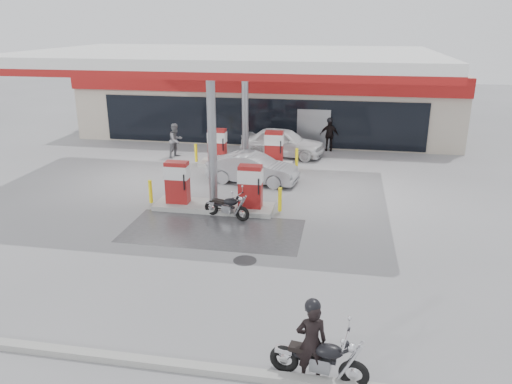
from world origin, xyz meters
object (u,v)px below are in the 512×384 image
(biker_walking, at_px, (329,135))
(parked_motorcycle, at_px, (227,207))
(parked_car_left, at_px, (109,123))
(pump_island_near, at_px, (214,191))
(sedan_white, at_px, (283,142))
(biker_main, at_px, (311,342))
(main_motorcycle, at_px, (320,360))
(attendant, at_px, (176,140))
(pump_island_far, at_px, (245,152))
(parked_car_right, at_px, (408,136))
(hatchback_silver, at_px, (253,168))

(biker_walking, bearing_deg, parked_motorcycle, -102.66)
(parked_car_left, bearing_deg, biker_walking, -76.13)
(pump_island_near, xyz_separation_m, sedan_white, (1.55, 8.20, 0.03))
(biker_main, xyz_separation_m, sedan_white, (-2.75, 16.98, -0.10))
(main_motorcycle, relative_size, parked_motorcycle, 1.11)
(attendant, bearing_deg, parked_motorcycle, -125.42)
(pump_island_near, relative_size, parked_car_left, 1.23)
(main_motorcycle, height_order, attendant, attendant)
(biker_main, height_order, parked_motorcycle, biker_main)
(pump_island_far, bearing_deg, biker_walking, 44.52)
(attendant, height_order, biker_walking, attendant)
(biker_main, bearing_deg, parked_motorcycle, -78.26)
(parked_motorcycle, xyz_separation_m, parked_car_right, (7.57, 12.81, 0.08))
(parked_car_left, relative_size, biker_walking, 2.45)
(parked_car_left, distance_m, parked_car_right, 18.28)
(parked_car_right, bearing_deg, pump_island_far, 149.42)
(pump_island_near, relative_size, biker_walking, 3.01)
(parked_car_left, distance_m, biker_walking, 14.04)
(attendant, distance_m, parked_car_left, 7.91)
(pump_island_far, bearing_deg, parked_car_left, 149.04)
(hatchback_silver, bearing_deg, parked_motorcycle, -174.32)
(main_motorcycle, xyz_separation_m, biker_main, (-0.19, 0.03, 0.38))
(pump_island_near, xyz_separation_m, parked_car_right, (8.28, 12.00, -0.21))
(pump_island_near, height_order, sedan_white, pump_island_near)
(main_motorcycle, bearing_deg, pump_island_far, 115.67)
(biker_main, relative_size, parked_car_left, 0.40)
(parked_motorcycle, relative_size, parked_car_left, 0.43)
(biker_main, bearing_deg, parked_car_right, -113.32)
(main_motorcycle, xyz_separation_m, sedan_white, (-2.94, 17.00, 0.28))
(parked_motorcycle, height_order, sedan_white, sedan_white)
(pump_island_near, xyz_separation_m, biker_main, (4.29, -8.78, 0.13))
(sedan_white, distance_m, parked_car_left, 12.16)
(pump_island_far, distance_m, biker_walking, 5.42)
(pump_island_near, xyz_separation_m, parked_motorcycle, (0.71, -0.81, -0.29))
(pump_island_far, bearing_deg, main_motorcycle, -73.14)
(parked_car_right, xyz_separation_m, biker_walking, (-4.42, -2.20, 0.35))
(attendant, bearing_deg, parked_car_left, 74.94)
(biker_main, height_order, attendant, attendant)
(pump_island_near, relative_size, biker_main, 3.06)
(parked_car_right, bearing_deg, hatchback_silver, 162.49)
(hatchback_silver, height_order, parked_car_right, hatchback_silver)
(pump_island_near, height_order, hatchback_silver, pump_island_near)
(attendant, bearing_deg, parked_car_right, -43.49)
(biker_main, distance_m, sedan_white, 17.20)
(attendant, distance_m, parked_car_right, 13.15)
(parked_motorcycle, height_order, hatchback_silver, hatchback_silver)
(sedan_white, xyz_separation_m, parked_car_left, (-11.55, 3.80, -0.13))
(pump_island_near, bearing_deg, sedan_white, 79.32)
(pump_island_near, height_order, pump_island_far, same)
(sedan_white, relative_size, biker_walking, 2.54)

